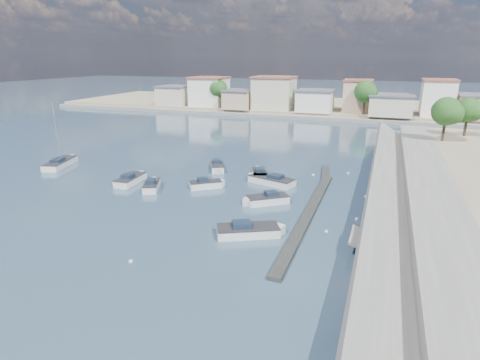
# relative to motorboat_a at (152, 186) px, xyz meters

# --- Properties ---
(ground) EXTENTS (400.00, 400.00, 0.00)m
(ground) POSITION_rel_motorboat_a_xyz_m (11.74, 28.30, -0.38)
(ground) COLOR #2A4055
(ground) RESTS_ON ground
(seawall_walkway) EXTENTS (5.00, 90.00, 1.80)m
(seawall_walkway) POSITION_rel_motorboat_a_xyz_m (30.24, 1.30, 0.52)
(seawall_walkway) COLOR slate
(seawall_walkway) RESTS_ON ground
(breakwater) EXTENTS (2.00, 31.02, 0.35)m
(breakwater) POSITION_rel_motorboat_a_xyz_m (18.65, 0.98, -0.21)
(breakwater) COLOR black
(breakwater) RESTS_ON ground
(far_shore_land) EXTENTS (160.00, 40.00, 1.40)m
(far_shore_land) POSITION_rel_motorboat_a_xyz_m (11.74, 80.30, 0.32)
(far_shore_land) COLOR gray
(far_shore_land) RESTS_ON ground
(far_shore_quay) EXTENTS (160.00, 2.50, 0.80)m
(far_shore_quay) POSITION_rel_motorboat_a_xyz_m (11.74, 59.30, 0.02)
(far_shore_quay) COLOR slate
(far_shore_quay) RESTS_ON ground
(far_town) EXTENTS (113.01, 12.80, 8.35)m
(far_town) POSITION_rel_motorboat_a_xyz_m (22.46, 65.22, 4.56)
(far_town) COLOR beige
(far_town) RESTS_ON far_shore_land
(shore_trees) EXTENTS (74.56, 38.32, 7.92)m
(shore_trees) POSITION_rel_motorboat_a_xyz_m (20.09, 56.41, 5.84)
(shore_trees) COLOR #38281E
(shore_trees) RESTS_ON ground
(motorboat_a) EXTENTS (3.05, 4.41, 1.48)m
(motorboat_a) POSITION_rel_motorboat_a_xyz_m (0.00, 0.00, 0.00)
(motorboat_a) COLOR silver
(motorboat_a) RESTS_ON ground
(motorboat_b) EXTENTS (3.85, 3.36, 1.48)m
(motorboat_b) POSITION_rel_motorboat_a_xyz_m (5.97, 2.49, -0.00)
(motorboat_b) COLOR silver
(motorboat_b) RESTS_ON ground
(motorboat_c) EXTENTS (6.33, 3.74, 1.48)m
(motorboat_c) POSITION_rel_motorboat_a_xyz_m (12.36, 6.64, 0.00)
(motorboat_c) COLOR silver
(motorboat_c) RESTS_ON ground
(motorboat_d) EXTENTS (4.57, 4.05, 1.48)m
(motorboat_d) POSITION_rel_motorboat_a_xyz_m (13.84, -0.21, -0.00)
(motorboat_d) COLOR silver
(motorboat_d) RESTS_ON ground
(motorboat_e) EXTENTS (2.21, 5.38, 1.48)m
(motorboat_e) POSITION_rel_motorboat_a_xyz_m (-3.60, 1.22, -0.00)
(motorboat_e) COLOR silver
(motorboat_e) RESTS_ON ground
(motorboat_f) EXTENTS (3.20, 4.75, 1.48)m
(motorboat_f) POSITION_rel_motorboat_a_xyz_m (10.30, 8.95, -0.00)
(motorboat_f) COLOR silver
(motorboat_f) RESTS_ON ground
(motorboat_g) EXTENTS (3.25, 4.54, 1.48)m
(motorboat_g) POSITION_rel_motorboat_a_xyz_m (4.08, 9.91, 0.00)
(motorboat_g) COLOR silver
(motorboat_g) RESTS_ON ground
(motorboat_h) EXTENTS (5.81, 4.29, 1.48)m
(motorboat_h) POSITION_rel_motorboat_a_xyz_m (14.92, -8.07, -0.00)
(motorboat_h) COLOR silver
(motorboat_h) RESTS_ON ground
(sailboat) EXTENTS (3.79, 7.10, 9.00)m
(sailboat) POSITION_rel_motorboat_a_xyz_m (-17.52, 4.56, 0.03)
(sailboat) COLOR silver
(sailboat) RESTS_ON ground
(mooring_buoys) EXTENTS (16.11, 30.24, 0.33)m
(mooring_buoys) POSITION_rel_motorboat_a_xyz_m (18.90, 1.53, -0.33)
(mooring_buoys) COLOR silver
(mooring_buoys) RESTS_ON ground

